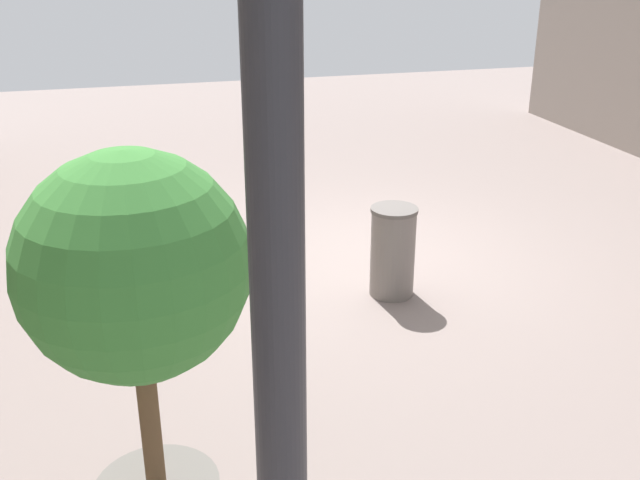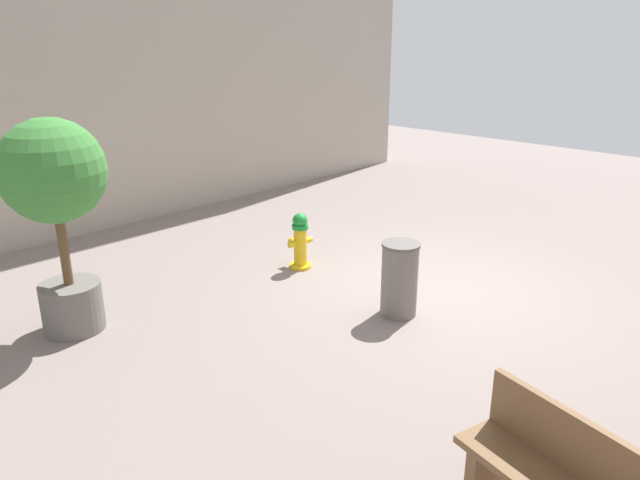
{
  "view_description": "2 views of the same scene",
  "coord_description": "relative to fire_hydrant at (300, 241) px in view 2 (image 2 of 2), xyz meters",
  "views": [
    {
      "loc": [
        2.52,
        7.43,
        3.41
      ],
      "look_at": [
        0.81,
        1.19,
        0.76
      ],
      "focal_mm": 41.22,
      "sensor_mm": 36.0,
      "label": 1
    },
    {
      "loc": [
        -4.03,
        6.62,
        3.37
      ],
      "look_at": [
        0.75,
        1.65,
        0.96
      ],
      "focal_mm": 33.62,
      "sensor_mm": 36.0,
      "label": 2
    }
  ],
  "objects": [
    {
      "name": "planter_tree",
      "position": [
        0.52,
        3.25,
        1.25
      ],
      "size": [
        1.17,
        1.17,
        2.51
      ],
      "color": "slate",
      "rests_on": "ground_plane"
    },
    {
      "name": "fire_hydrant",
      "position": [
        0.0,
        0.0,
        0.0
      ],
      "size": [
        0.4,
        0.42,
        0.85
      ],
      "color": "gold",
      "rests_on": "ground_plane"
    },
    {
      "name": "trash_bin",
      "position": [
        -2.02,
        0.25,
        0.05
      ],
      "size": [
        0.47,
        0.47,
        0.94
      ],
      "color": "slate",
      "rests_on": "ground_plane"
    },
    {
      "name": "ground_plane",
      "position": [
        -2.01,
        -0.77,
        -0.42
      ],
      "size": [
        23.4,
        23.4,
        0.0
      ],
      "primitive_type": "plane",
      "color": "gray"
    }
  ]
}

